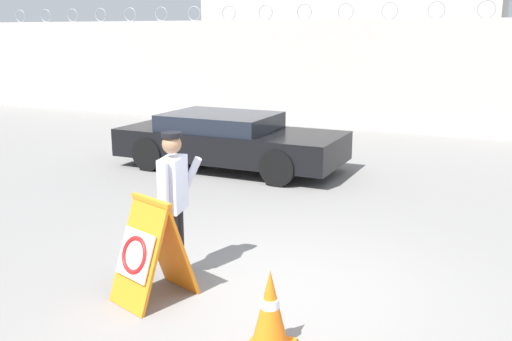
# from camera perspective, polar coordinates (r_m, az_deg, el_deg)

# --- Properties ---
(ground_plane) EXTENTS (90.00, 90.00, 0.00)m
(ground_plane) POSITION_cam_1_polar(r_m,az_deg,el_deg) (6.44, 2.32, -12.20)
(ground_plane) COLOR gray
(perimeter_wall) EXTENTS (36.00, 0.30, 3.63)m
(perimeter_wall) POSITION_cam_1_polar(r_m,az_deg,el_deg) (16.71, 17.15, 8.91)
(perimeter_wall) COLOR #ADA8A0
(perimeter_wall) RESTS_ON ground_plane
(building_block) EXTENTS (9.40, 7.68, 5.91)m
(building_block) POSITION_cam_1_polar(r_m,az_deg,el_deg) (21.89, 10.87, 13.81)
(building_block) COLOR beige
(building_block) RESTS_ON ground_plane
(barricade_sign) EXTENTS (0.82, 0.94, 1.13)m
(barricade_sign) POSITION_cam_1_polar(r_m,az_deg,el_deg) (6.21, -10.59, -7.83)
(barricade_sign) COLOR orange
(barricade_sign) RESTS_ON ground_plane
(security_guard) EXTENTS (0.37, 0.66, 1.72)m
(security_guard) POSITION_cam_1_polar(r_m,az_deg,el_deg) (6.61, -8.21, -2.77)
(security_guard) COLOR black
(security_guard) RESTS_ON ground_plane
(traffic_cone_mid) EXTENTS (0.40, 0.40, 0.75)m
(traffic_cone_mid) POSITION_cam_1_polar(r_m,az_deg,el_deg) (5.29, 1.42, -13.72)
(traffic_cone_mid) COLOR orange
(traffic_cone_mid) RESTS_ON ground_plane
(parked_car_front_coupe) EXTENTS (4.73, 2.02, 1.16)m
(parked_car_front_coupe) POSITION_cam_1_polar(r_m,az_deg,el_deg) (11.99, -2.75, 3.07)
(parked_car_front_coupe) COLOR black
(parked_car_front_coupe) RESTS_ON ground_plane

